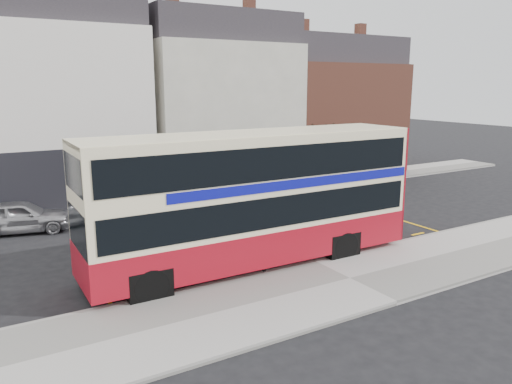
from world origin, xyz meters
TOP-DOWN VIEW (x-y plane):
  - ground at (0.00, 0.00)m, footprint 120.00×120.00m
  - pavement at (0.00, -2.30)m, footprint 40.00×4.00m
  - kerb at (0.00, -0.38)m, footprint 40.00×0.15m
  - far_pavement at (0.00, 11.00)m, footprint 50.00×3.00m
  - road_markings at (0.00, 1.60)m, footprint 14.00×3.40m
  - terrace_left at (-5.50, 14.99)m, footprint 8.00×8.01m
  - terrace_green_shop at (3.50, 14.99)m, footprint 9.00×8.01m
  - terrace_right at (12.50, 14.99)m, footprint 9.00×8.01m
  - double_decker_bus at (-1.82, 0.60)m, footprint 11.63×2.81m
  - bus_stop_post at (-1.99, -0.39)m, footprint 0.69×0.14m
  - car_silver at (-8.38, 9.06)m, footprint 4.38×2.58m
  - car_grey at (-1.67, 9.14)m, footprint 4.76×2.97m
  - car_white at (9.13, 9.80)m, footprint 4.66×2.66m
  - street_tree_right at (9.00, 10.91)m, footprint 2.28×2.28m

SIDE VIEW (x-z plane):
  - ground at x=0.00m, z-range 0.00..0.00m
  - road_markings at x=0.00m, z-range 0.00..0.01m
  - pavement at x=0.00m, z-range 0.00..0.15m
  - kerb at x=0.00m, z-range 0.00..0.15m
  - far_pavement at x=0.00m, z-range 0.00..0.15m
  - car_white at x=9.13m, z-range 0.00..1.27m
  - car_silver at x=-8.38m, z-range 0.00..1.40m
  - car_grey at x=-1.67m, z-range 0.00..1.48m
  - bus_stop_post at x=-1.99m, z-range 0.44..3.20m
  - double_decker_bus at x=-1.82m, z-range 0.12..4.76m
  - street_tree_right at x=9.00m, z-range 0.89..5.81m
  - terrace_right at x=12.50m, z-range -0.58..9.72m
  - terrace_green_shop at x=3.50m, z-range -0.58..10.72m
  - terrace_left at x=-5.50m, z-range -0.58..11.22m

